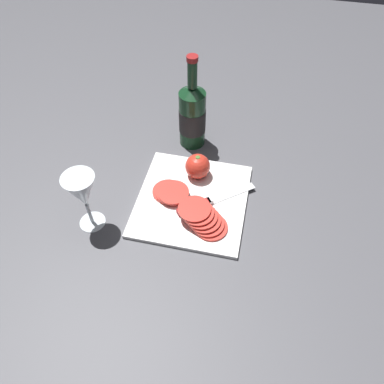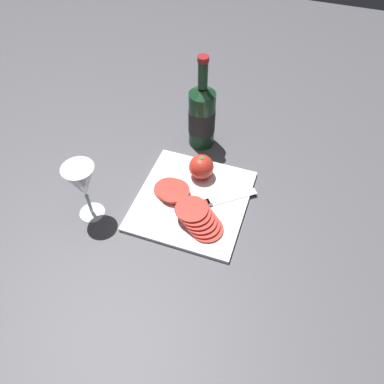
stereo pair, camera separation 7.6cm
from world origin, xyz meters
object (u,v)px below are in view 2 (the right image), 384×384
knife (201,205)px  tomato_slice_stack_far (172,190)px  wine_bottle (202,116)px  whole_tomato (201,167)px  wine_glass (82,184)px  tomato_slice_stack_near (199,219)px

knife → tomato_slice_stack_far: bearing=130.1°
wine_bottle → knife: size_ratio=1.50×
whole_tomato → knife: whole_tomato is taller
wine_glass → knife: size_ratio=0.89×
wine_bottle → tomato_slice_stack_far: wine_bottle is taller
whole_tomato → wine_glass: bearing=132.2°
wine_glass → tomato_slice_stack_far: (0.13, -0.18, -0.10)m
wine_bottle → whole_tomato: wine_bottle is taller
wine_glass → tomato_slice_stack_far: wine_glass is taller
tomato_slice_stack_near → tomato_slice_stack_far: size_ratio=1.29×
wine_bottle → whole_tomato: (-0.15, -0.05, -0.06)m
wine_glass → whole_tomato: size_ratio=2.43×
wine_glass → tomato_slice_stack_near: 0.31m
wine_bottle → tomato_slice_stack_far: 0.25m
whole_tomato → tomato_slice_stack_far: 0.11m
tomato_slice_stack_near → tomato_slice_stack_far: tomato_slice_stack_near is taller
whole_tomato → knife: 0.12m
whole_tomato → knife: size_ratio=0.36×
wine_glass → tomato_slice_stack_near: (0.05, -0.29, -0.09)m
whole_tomato → tomato_slice_stack_near: (-0.16, -0.05, -0.02)m
knife → tomato_slice_stack_far: 0.10m
wine_glass → knife: 0.31m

